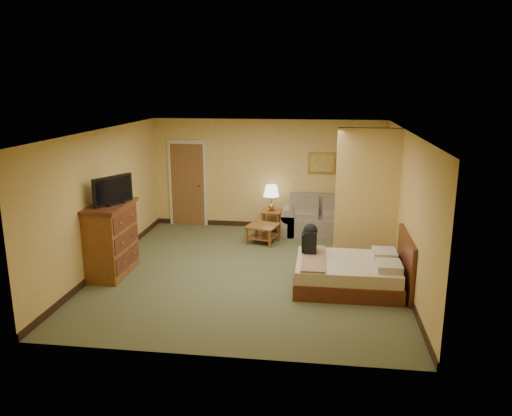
% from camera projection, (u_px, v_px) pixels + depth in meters
% --- Properties ---
extents(floor, '(6.00, 6.00, 0.00)m').
position_uv_depth(floor, '(250.00, 271.00, 9.29)').
color(floor, '#555939').
rests_on(floor, ground).
extents(ceiling, '(6.00, 6.00, 0.00)m').
position_uv_depth(ceiling, '(249.00, 131.00, 8.66)').
color(ceiling, white).
rests_on(ceiling, back_wall).
extents(back_wall, '(5.50, 0.02, 2.60)m').
position_uv_depth(back_wall, '(268.00, 174.00, 11.86)').
color(back_wall, '#DFB45F').
rests_on(back_wall, floor).
extents(left_wall, '(0.02, 6.00, 2.60)m').
position_uv_depth(left_wall, '(104.00, 199.00, 9.32)').
color(left_wall, '#DFB45F').
rests_on(left_wall, floor).
extents(right_wall, '(0.02, 6.00, 2.60)m').
position_uv_depth(right_wall, '(407.00, 209.00, 8.63)').
color(right_wall, '#DFB45F').
rests_on(right_wall, floor).
extents(partition, '(1.20, 0.15, 2.60)m').
position_uv_depth(partition, '(367.00, 196.00, 9.59)').
color(partition, '#DFB45F').
rests_on(partition, floor).
extents(door, '(0.94, 0.16, 2.10)m').
position_uv_depth(door, '(188.00, 184.00, 12.14)').
color(door, beige).
rests_on(door, floor).
extents(baseboard, '(5.50, 0.02, 0.12)m').
position_uv_depth(baseboard, '(267.00, 225.00, 12.15)').
color(baseboard, black).
rests_on(baseboard, floor).
extents(loveseat, '(1.78, 0.83, 0.90)m').
position_uv_depth(loveseat, '(320.00, 222.00, 11.53)').
color(loveseat, gray).
rests_on(loveseat, floor).
extents(side_table, '(0.45, 0.45, 0.50)m').
position_uv_depth(side_table, '(271.00, 218.00, 11.74)').
color(side_table, brown).
rests_on(side_table, floor).
extents(table_lamp, '(0.37, 0.37, 0.62)m').
position_uv_depth(table_lamp, '(271.00, 191.00, 11.59)').
color(table_lamp, '#A1773B').
rests_on(table_lamp, side_table).
extents(coffee_table, '(0.77, 0.77, 0.40)m').
position_uv_depth(coffee_table, '(263.00, 230.00, 10.92)').
color(coffee_table, brown).
rests_on(coffee_table, floor).
extents(wall_picture, '(0.65, 0.04, 0.51)m').
position_uv_depth(wall_picture, '(322.00, 163.00, 11.60)').
color(wall_picture, '#B78E3F').
rests_on(wall_picture, back_wall).
extents(dresser, '(0.65, 1.24, 1.32)m').
position_uv_depth(dresser, '(111.00, 239.00, 9.02)').
color(dresser, brown).
rests_on(dresser, floor).
extents(tv, '(0.44, 0.77, 0.51)m').
position_uv_depth(tv, '(113.00, 191.00, 8.79)').
color(tv, black).
rests_on(tv, dresser).
extents(bed, '(1.87, 1.50, 0.97)m').
position_uv_depth(bed, '(351.00, 273.00, 8.51)').
color(bed, '#4F2012').
rests_on(bed, floor).
extents(backpack, '(0.26, 0.33, 0.55)m').
position_uv_depth(backpack, '(310.00, 238.00, 8.76)').
color(backpack, black).
rests_on(backpack, bed).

